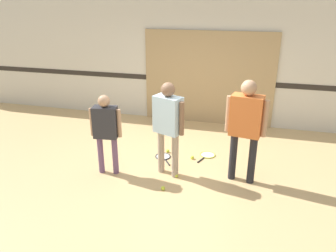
{
  "coord_description": "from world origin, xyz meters",
  "views": [
    {
      "loc": [
        1.21,
        -4.94,
        2.88
      ],
      "look_at": [
        -0.07,
        -0.11,
        0.9
      ],
      "focal_mm": 35.0,
      "sensor_mm": 36.0,
      "label": 1
    }
  ],
  "objects_px": {
    "racket_spare_on_floor": "(163,157)",
    "person_instructor": "(168,120)",
    "tennis_ball_near_instructor": "(163,188)",
    "tennis_ball_stray_left": "(176,175)",
    "tennis_ball_stray_right": "(192,157)",
    "racket_second_spare": "(207,155)",
    "tennis_ball_by_spare_racket": "(168,151)",
    "person_student_right": "(246,121)",
    "person_student_left": "(106,126)"
  },
  "relations": [
    {
      "from": "racket_second_spare",
      "to": "tennis_ball_stray_left",
      "type": "height_order",
      "value": "tennis_ball_stray_left"
    },
    {
      "from": "racket_second_spare",
      "to": "tennis_ball_stray_right",
      "type": "height_order",
      "value": "tennis_ball_stray_right"
    },
    {
      "from": "person_student_right",
      "to": "racket_spare_on_floor",
      "type": "distance_m",
      "value": 1.88
    },
    {
      "from": "racket_spare_on_floor",
      "to": "tennis_ball_stray_left",
      "type": "xyz_separation_m",
      "value": [
        0.41,
        -0.66,
        0.02
      ]
    },
    {
      "from": "person_instructor",
      "to": "person_student_left",
      "type": "xyz_separation_m",
      "value": [
        -1.01,
        -0.22,
        -0.14
      ]
    },
    {
      "from": "person_instructor",
      "to": "tennis_ball_stray_right",
      "type": "height_order",
      "value": "person_instructor"
    },
    {
      "from": "tennis_ball_by_spare_racket",
      "to": "racket_spare_on_floor",
      "type": "bearing_deg",
      "value": -97.52
    },
    {
      "from": "person_student_left",
      "to": "racket_spare_on_floor",
      "type": "xyz_separation_m",
      "value": [
        0.77,
        0.8,
        -0.86
      ]
    },
    {
      "from": "person_student_right",
      "to": "tennis_ball_stray_left",
      "type": "relative_size",
      "value": 26.06
    },
    {
      "from": "person_student_right",
      "to": "tennis_ball_stray_left",
      "type": "bearing_deg",
      "value": 19.32
    },
    {
      "from": "person_student_left",
      "to": "person_student_right",
      "type": "height_order",
      "value": "person_student_right"
    },
    {
      "from": "person_student_right",
      "to": "tennis_ball_near_instructor",
      "type": "bearing_deg",
      "value": 37.33
    },
    {
      "from": "person_student_left",
      "to": "tennis_ball_stray_left",
      "type": "height_order",
      "value": "person_student_left"
    },
    {
      "from": "person_student_left",
      "to": "racket_second_spare",
      "type": "height_order",
      "value": "person_student_left"
    },
    {
      "from": "tennis_ball_by_spare_racket",
      "to": "tennis_ball_stray_left",
      "type": "height_order",
      "value": "same"
    },
    {
      "from": "racket_second_spare",
      "to": "tennis_ball_by_spare_racket",
      "type": "distance_m",
      "value": 0.78
    },
    {
      "from": "person_instructor",
      "to": "tennis_ball_near_instructor",
      "type": "bearing_deg",
      "value": -62.02
    },
    {
      "from": "tennis_ball_stray_right",
      "to": "tennis_ball_stray_left",
      "type": "bearing_deg",
      "value": -100.61
    },
    {
      "from": "racket_spare_on_floor",
      "to": "person_student_left",
      "type": "bearing_deg",
      "value": -77.8
    },
    {
      "from": "tennis_ball_stray_left",
      "to": "tennis_ball_stray_right",
      "type": "height_order",
      "value": "same"
    },
    {
      "from": "person_instructor",
      "to": "tennis_ball_stray_left",
      "type": "relative_size",
      "value": 24.68
    },
    {
      "from": "person_student_left",
      "to": "person_instructor",
      "type": "bearing_deg",
      "value": 5.2
    },
    {
      "from": "person_instructor",
      "to": "racket_spare_on_floor",
      "type": "bearing_deg",
      "value": 134.85
    },
    {
      "from": "person_student_left",
      "to": "tennis_ball_near_instructor",
      "type": "height_order",
      "value": "person_student_left"
    },
    {
      "from": "person_instructor",
      "to": "tennis_ball_stray_left",
      "type": "bearing_deg",
      "value": -3.84
    },
    {
      "from": "person_student_right",
      "to": "racket_spare_on_floor",
      "type": "relative_size",
      "value": 3.24
    },
    {
      "from": "person_student_right",
      "to": "racket_second_spare",
      "type": "xyz_separation_m",
      "value": [
        -0.68,
        0.76,
        -1.05
      ]
    },
    {
      "from": "person_student_right",
      "to": "tennis_ball_stray_left",
      "type": "distance_m",
      "value": 1.5
    },
    {
      "from": "tennis_ball_near_instructor",
      "to": "racket_spare_on_floor",
      "type": "bearing_deg",
      "value": 105.37
    },
    {
      "from": "person_instructor",
      "to": "tennis_ball_stray_left",
      "type": "distance_m",
      "value": 0.99
    },
    {
      "from": "person_student_left",
      "to": "tennis_ball_near_instructor",
      "type": "xyz_separation_m",
      "value": [
        1.07,
        -0.3,
        -0.84
      ]
    },
    {
      "from": "person_instructor",
      "to": "tennis_ball_stray_right",
      "type": "bearing_deg",
      "value": 86.86
    },
    {
      "from": "racket_spare_on_floor",
      "to": "tennis_ball_stray_left",
      "type": "bearing_deg",
      "value": -2.06
    },
    {
      "from": "person_student_right",
      "to": "racket_second_spare",
      "type": "distance_m",
      "value": 1.46
    },
    {
      "from": "racket_second_spare",
      "to": "tennis_ball_stray_left",
      "type": "relative_size",
      "value": 8.52
    },
    {
      "from": "person_student_left",
      "to": "racket_second_spare",
      "type": "relative_size",
      "value": 2.51
    },
    {
      "from": "tennis_ball_stray_left",
      "to": "tennis_ball_stray_right",
      "type": "relative_size",
      "value": 1.0
    },
    {
      "from": "tennis_ball_near_instructor",
      "to": "tennis_ball_by_spare_racket",
      "type": "distance_m",
      "value": 1.35
    },
    {
      "from": "tennis_ball_near_instructor",
      "to": "tennis_ball_stray_left",
      "type": "distance_m",
      "value": 0.45
    },
    {
      "from": "racket_spare_on_floor",
      "to": "tennis_ball_by_spare_racket",
      "type": "relative_size",
      "value": 8.05
    },
    {
      "from": "racket_spare_on_floor",
      "to": "tennis_ball_stray_right",
      "type": "xyz_separation_m",
      "value": [
        0.55,
        0.07,
        0.02
      ]
    },
    {
      "from": "person_student_right",
      "to": "person_student_left",
      "type": "bearing_deg",
      "value": 17.52
    },
    {
      "from": "tennis_ball_near_instructor",
      "to": "tennis_ball_stray_right",
      "type": "relative_size",
      "value": 1.0
    },
    {
      "from": "tennis_ball_by_spare_racket",
      "to": "tennis_ball_stray_left",
      "type": "distance_m",
      "value": 0.97
    },
    {
      "from": "person_instructor",
      "to": "person_student_right",
      "type": "xyz_separation_m",
      "value": [
        1.23,
        0.11,
        0.06
      ]
    },
    {
      "from": "person_instructor",
      "to": "racket_spare_on_floor",
      "type": "relative_size",
      "value": 3.07
    },
    {
      "from": "tennis_ball_stray_right",
      "to": "person_student_left",
      "type": "bearing_deg",
      "value": -146.48
    },
    {
      "from": "racket_second_spare",
      "to": "tennis_ball_stray_right",
      "type": "relative_size",
      "value": 8.52
    },
    {
      "from": "racket_spare_on_floor",
      "to": "tennis_ball_near_instructor",
      "type": "bearing_deg",
      "value": -18.71
    },
    {
      "from": "racket_spare_on_floor",
      "to": "person_instructor",
      "type": "bearing_deg",
      "value": -11.08
    }
  ]
}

